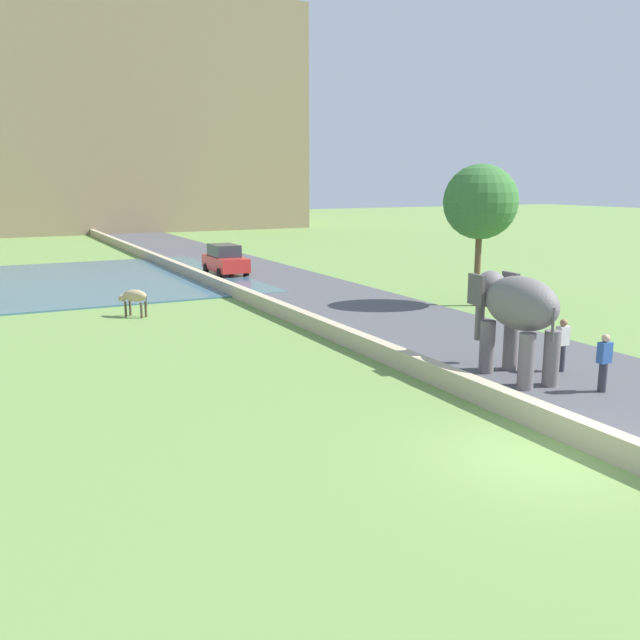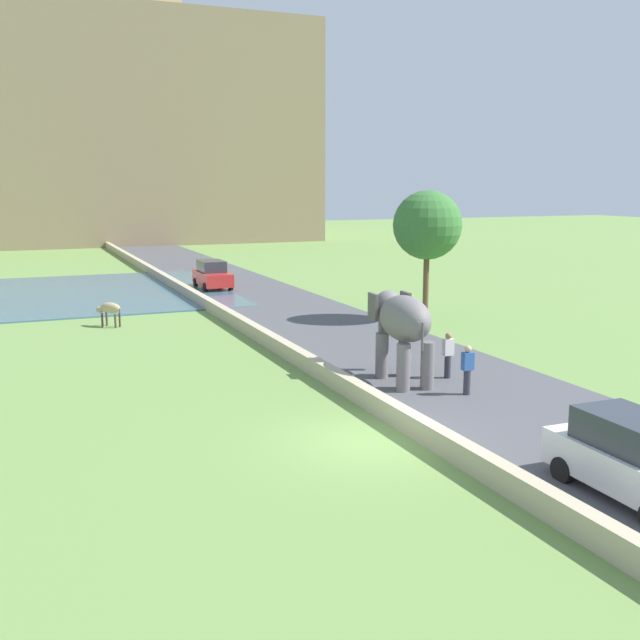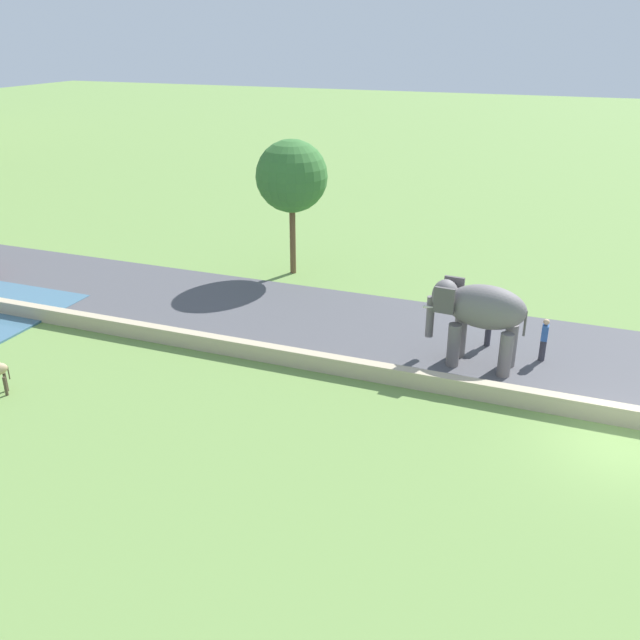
{
  "view_description": "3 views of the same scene",
  "coord_description": "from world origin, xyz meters",
  "px_view_note": "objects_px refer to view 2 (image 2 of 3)",
  "views": [
    {
      "loc": [
        -10.07,
        -9.76,
        5.61
      ],
      "look_at": [
        -0.11,
        9.82,
        1.11
      ],
      "focal_mm": 38.62,
      "sensor_mm": 36.0,
      "label": 1
    },
    {
      "loc": [
        -8.34,
        -16.44,
        6.54
      ],
      "look_at": [
        1.48,
        6.97,
        1.9
      ],
      "focal_mm": 41.68,
      "sensor_mm": 36.0,
      "label": 2
    },
    {
      "loc": [
        -18.13,
        2.11,
        10.84
      ],
      "look_at": [
        0.98,
        9.46,
        1.97
      ],
      "focal_mm": 38.04,
      "sensor_mm": 36.0,
      "label": 3
    }
  ],
  "objects_px": {
    "elephant": "(402,323)",
    "person_trailing": "(467,369)",
    "person_beside_elephant": "(448,355)",
    "cow_tan": "(110,309)",
    "car_red": "(212,275)",
    "car_white": "(635,459)"
  },
  "relations": [
    {
      "from": "person_beside_elephant",
      "to": "car_white",
      "type": "bearing_deg",
      "value": -99.77
    },
    {
      "from": "elephant",
      "to": "person_trailing",
      "type": "xyz_separation_m",
      "value": [
        1.14,
        -2.18,
        -1.16
      ]
    },
    {
      "from": "person_beside_elephant",
      "to": "elephant",
      "type": "bearing_deg",
      "value": 172.86
    },
    {
      "from": "elephant",
      "to": "car_white",
      "type": "xyz_separation_m",
      "value": [
        -0.02,
        -10.08,
        -1.14
      ]
    },
    {
      "from": "person_beside_elephant",
      "to": "cow_tan",
      "type": "height_order",
      "value": "person_beside_elephant"
    },
    {
      "from": "car_white",
      "to": "cow_tan",
      "type": "xyz_separation_m",
      "value": [
        -7.65,
        24.12,
        -0.06
      ]
    },
    {
      "from": "car_white",
      "to": "cow_tan",
      "type": "distance_m",
      "value": 25.3
    },
    {
      "from": "person_beside_elephant",
      "to": "car_red",
      "type": "xyz_separation_m",
      "value": [
        -1.7,
        24.81,
        0.03
      ]
    },
    {
      "from": "elephant",
      "to": "person_trailing",
      "type": "height_order",
      "value": "elephant"
    },
    {
      "from": "person_beside_elephant",
      "to": "car_white",
      "type": "distance_m",
      "value": 10.01
    },
    {
      "from": "car_red",
      "to": "elephant",
      "type": "bearing_deg",
      "value": -89.96
    },
    {
      "from": "cow_tan",
      "to": "elephant",
      "type": "bearing_deg",
      "value": -61.37
    },
    {
      "from": "person_trailing",
      "to": "cow_tan",
      "type": "distance_m",
      "value": 18.46
    },
    {
      "from": "car_red",
      "to": "car_white",
      "type": "relative_size",
      "value": 0.99
    },
    {
      "from": "person_beside_elephant",
      "to": "person_trailing",
      "type": "bearing_deg",
      "value": -105.34
    },
    {
      "from": "person_beside_elephant",
      "to": "person_trailing",
      "type": "distance_m",
      "value": 2.04
    },
    {
      "from": "car_white",
      "to": "cow_tan",
      "type": "height_order",
      "value": "car_white"
    },
    {
      "from": "person_trailing",
      "to": "cow_tan",
      "type": "relative_size",
      "value": 1.31
    },
    {
      "from": "car_white",
      "to": "elephant",
      "type": "bearing_deg",
      "value": 89.9
    },
    {
      "from": "car_white",
      "to": "person_trailing",
      "type": "bearing_deg",
      "value": 81.65
    },
    {
      "from": "elephant",
      "to": "cow_tan",
      "type": "height_order",
      "value": "elephant"
    },
    {
      "from": "elephant",
      "to": "person_trailing",
      "type": "distance_m",
      "value": 2.72
    }
  ]
}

